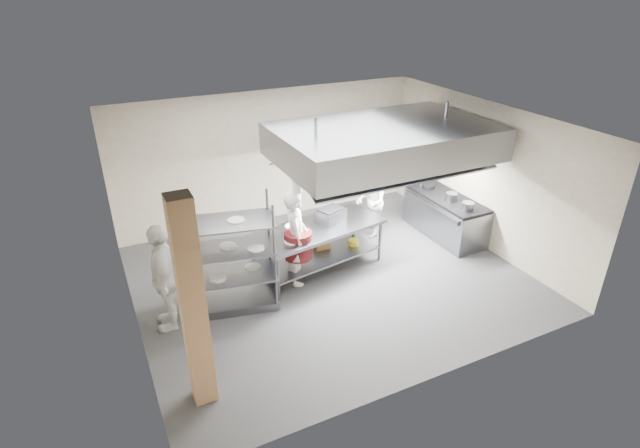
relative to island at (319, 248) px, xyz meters
name	(u,v)px	position (x,y,z in m)	size (l,w,h in m)	color
floor	(330,278)	(0.04, -0.42, -0.46)	(7.00, 7.00, 0.00)	#323235
ceiling	(332,123)	(0.04, -0.42, 2.54)	(7.00, 7.00, 0.00)	silver
wall_back	(270,157)	(0.04, 2.58, 1.04)	(7.00, 7.00, 0.00)	#A19580
wall_left	(123,249)	(-3.46, -0.42, 1.04)	(6.00, 6.00, 0.00)	#A19580
wall_right	(483,175)	(3.54, -0.42, 1.04)	(6.00, 6.00, 0.00)	#A19580
column	(193,306)	(-2.86, -2.32, 1.04)	(0.30, 0.30, 3.00)	tan
exhaust_hood	(384,142)	(1.34, -0.02, 1.94)	(4.00, 2.50, 0.60)	gray
hood_strip_a	(341,165)	(0.44, -0.02, 1.62)	(1.60, 0.12, 0.04)	white
hood_strip_b	(422,151)	(2.24, -0.02, 1.62)	(1.60, 0.12, 0.04)	white
wall_shelf	(344,148)	(1.84, 2.42, 1.04)	(1.50, 0.28, 0.04)	gray
island	(319,248)	(0.00, 0.00, 0.00)	(2.53, 1.05, 0.91)	gray
island_worktop	(319,228)	(0.00, 0.00, 0.42)	(2.53, 1.05, 0.06)	gray
island_undershelf	(319,255)	(0.00, 0.00, -0.16)	(2.32, 0.95, 0.04)	slate
pass_rack	(236,254)	(-1.76, -0.46, 0.54)	(1.33, 0.77, 1.99)	slate
cooking_range	(445,217)	(3.12, 0.08, -0.04)	(0.80, 2.00, 0.84)	slate
range_top	(447,198)	(3.12, 0.08, 0.41)	(0.78, 1.96, 0.06)	black
chef_head	(296,238)	(-0.56, -0.23, 0.46)	(0.67, 0.44, 1.83)	silver
chef_line	(371,201)	(1.64, 0.80, 0.34)	(0.78, 0.60, 1.60)	silver
chef_plating	(164,277)	(-2.96, -0.51, 0.46)	(1.08, 0.45, 1.83)	white
griddle	(331,215)	(0.31, 0.11, 0.58)	(0.50, 0.39, 0.24)	slate
wicker_basket	(321,245)	(0.15, 0.18, -0.07)	(0.30, 0.21, 0.13)	olive
stockpot	(451,197)	(3.07, -0.11, 0.53)	(0.24, 0.24, 0.17)	gray
plate_stack	(237,273)	(-1.76, -0.46, 0.18)	(0.28, 0.28, 0.05)	white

